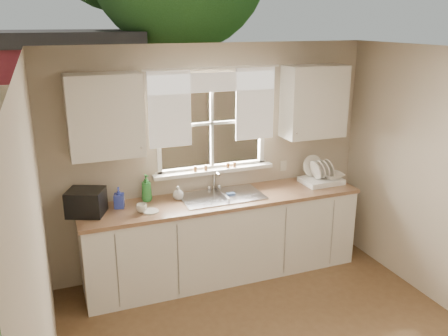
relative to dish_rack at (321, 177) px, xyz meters
name	(u,v)px	position (x,y,z in m)	size (l,w,h in m)	color
room_walls	(310,236)	(-1.23, -1.78, 0.26)	(3.62, 4.02, 2.50)	beige
ceiling	(315,56)	(-1.23, -1.72, 1.52)	(3.60, 4.00, 0.02)	silver
window	(212,138)	(-1.23, 0.28, 0.50)	(1.38, 0.16, 1.06)	white
curtains	(214,98)	(-1.23, 0.23, 0.95)	(1.50, 0.03, 0.81)	white
base_cabinets	(223,238)	(-1.23, -0.04, -0.55)	(3.00, 0.62, 0.87)	white
countertop	(223,199)	(-1.23, -0.04, -0.09)	(3.04, 0.65, 0.04)	#8D6646
upper_cabinet_left	(105,116)	(-2.38, 0.11, 0.87)	(0.70, 0.33, 0.80)	white
upper_cabinet_right	(314,102)	(-0.08, 0.11, 0.87)	(0.70, 0.33, 0.80)	white
wall_outlet	(283,166)	(-0.35, 0.27, 0.10)	(0.08, 0.01, 0.12)	beige
sill_jars	(216,167)	(-1.21, 0.22, 0.20)	(0.50, 0.04, 0.06)	brown
sink	(222,203)	(-1.23, -0.01, -0.14)	(0.88, 0.52, 0.40)	#B7B7BC
dish_rack	(321,177)	(0.00, 0.00, 0.00)	(0.46, 0.35, 0.31)	white
bowl	(333,176)	(0.13, -0.05, 0.02)	(0.24, 0.24, 0.06)	white
soap_bottle_a	(146,188)	(-2.01, 0.16, 0.07)	(0.11, 0.11, 0.29)	#2C8634
soap_bottle_b	(119,198)	(-2.31, 0.08, 0.04)	(0.10, 0.10, 0.22)	#3144BA
soap_bottle_c	(178,193)	(-1.69, 0.09, 0.00)	(0.11, 0.11, 0.15)	beige
saucer	(150,211)	(-2.04, -0.15, -0.07)	(0.17, 0.17, 0.01)	silver
cup	(142,208)	(-2.12, -0.12, -0.03)	(0.11, 0.11, 0.08)	white
black_appliance	(86,202)	(-2.63, 0.02, 0.05)	(0.34, 0.29, 0.25)	black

